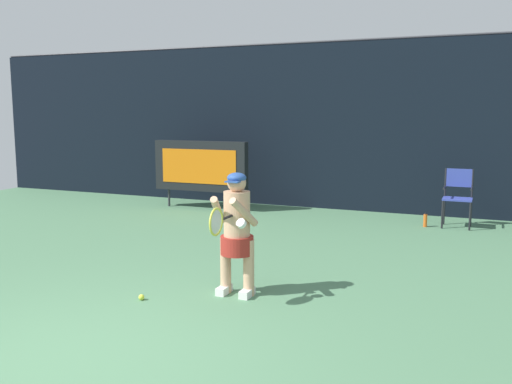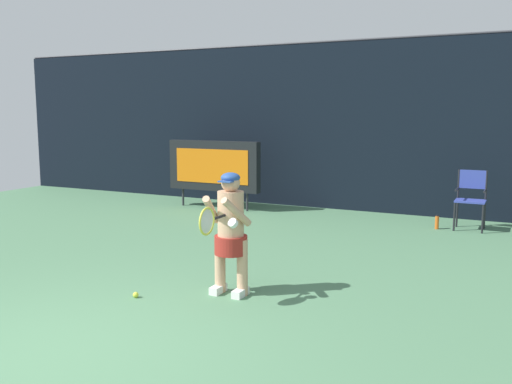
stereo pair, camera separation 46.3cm
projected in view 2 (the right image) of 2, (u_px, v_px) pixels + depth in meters
ground at (22, 369)px, 4.76m from camera, size 18.00×22.00×0.03m
backdrop_screen at (341, 127)px, 12.22m from camera, size 18.00×0.12×3.66m
scoreboard at (214, 166)px, 12.44m from camera, size 2.20×0.21×1.50m
umpire_chair at (471, 196)px, 10.24m from camera, size 0.52×0.44×1.08m
water_bottle at (437, 222)px, 10.34m from camera, size 0.07×0.07×0.27m
tennis_player at (230, 229)px, 6.58m from camera, size 0.53×0.60×1.45m
tennis_racket at (208, 221)px, 6.10m from camera, size 0.03×0.60×0.31m
tennis_ball_spare at (136, 295)px, 6.55m from camera, size 0.07×0.07×0.07m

